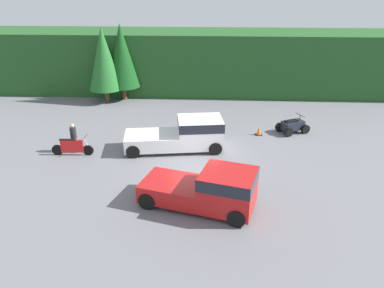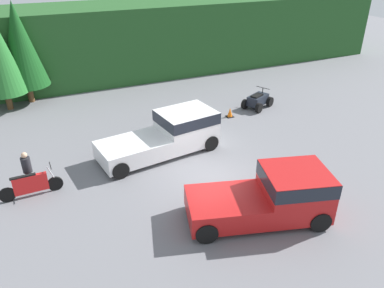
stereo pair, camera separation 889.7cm
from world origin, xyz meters
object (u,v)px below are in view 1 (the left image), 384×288
at_px(dirt_bike, 72,147).
at_px(traffic_cone, 259,131).
at_px(pickup_truck_second, 185,133).
at_px(quad_atv, 293,126).
at_px(rider_person, 74,137).
at_px(pickup_truck_red, 210,188).

relative_size(dirt_bike, traffic_cone, 4.39).
xyz_separation_m(pickup_truck_second, quad_atv, (6.92, 3.00, -0.54)).
distance_m(quad_atv, traffic_cone, 2.34).
bearing_deg(rider_person, pickup_truck_second, -5.25).
height_order(pickup_truck_red, pickup_truck_second, same).
bearing_deg(pickup_truck_red, pickup_truck_second, 119.70).
height_order(dirt_bike, quad_atv, dirt_bike).
bearing_deg(rider_person, traffic_cone, 4.03).
relative_size(pickup_truck_red, quad_atv, 2.39).
xyz_separation_m(quad_atv, rider_person, (-13.34, -3.77, 0.51)).
bearing_deg(dirt_bike, pickup_truck_second, 8.89).
bearing_deg(dirt_bike, rider_person, 90.41).
bearing_deg(traffic_cone, quad_atv, 14.14).
bearing_deg(traffic_cone, rider_person, -163.90).
relative_size(pickup_truck_red, dirt_bike, 2.24).
bearing_deg(pickup_truck_second, pickup_truck_red, -84.05).
distance_m(dirt_bike, quad_atv, 13.97).
bearing_deg(pickup_truck_red, dirt_bike, 163.53).
relative_size(dirt_bike, rider_person, 1.38).
xyz_separation_m(pickup_truck_second, dirt_bike, (-6.40, -1.22, -0.49)).
xyz_separation_m(pickup_truck_red, dirt_bike, (-7.95, 5.00, -0.49)).
bearing_deg(pickup_truck_second, dirt_bike, -177.30).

